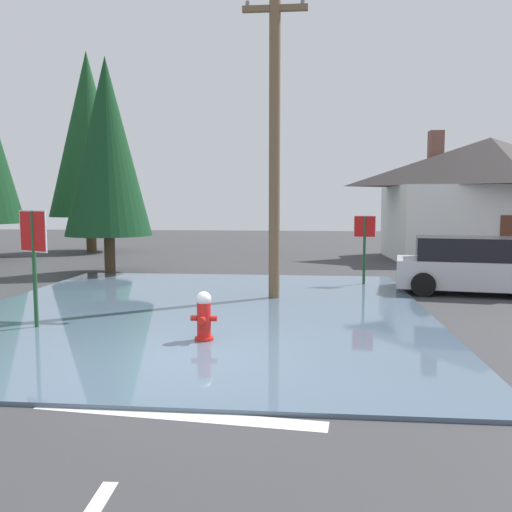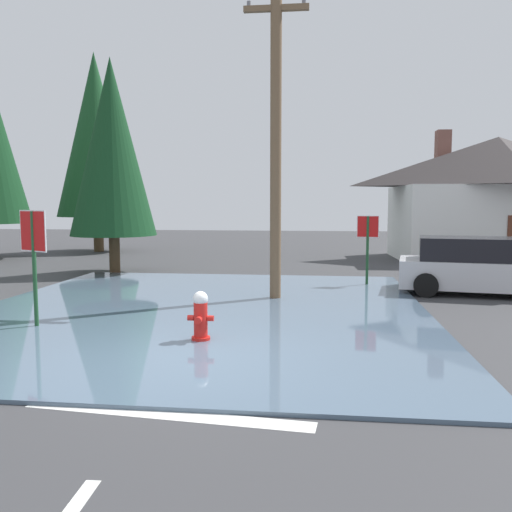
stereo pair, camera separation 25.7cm
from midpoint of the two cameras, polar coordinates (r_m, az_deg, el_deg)
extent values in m
cube|color=#38383A|center=(8.66, -6.87, -11.31)|extent=(80.00, 80.00, 0.10)
cube|color=#4C6075|center=(12.45, -5.41, -5.69)|extent=(10.28, 11.86, 0.06)
cube|color=silver|center=(6.62, -8.39, -16.29)|extent=(3.54, 0.65, 0.01)
cylinder|color=#1E4C28|center=(11.30, -21.83, -1.45)|extent=(0.08, 0.08, 2.31)
cube|color=white|center=(11.23, -21.98, 2.48)|extent=(0.73, 0.38, 0.81)
cube|color=red|center=(11.23, -21.98, 2.48)|extent=(0.69, 0.37, 0.76)
cylinder|color=red|center=(9.67, -5.10, -8.84)|extent=(0.33, 0.33, 0.11)
cylinder|color=red|center=(9.59, -5.12, -6.75)|extent=(0.24, 0.24, 0.61)
sphere|color=white|center=(9.51, -5.14, -4.53)|extent=(0.27, 0.27, 0.27)
cylinder|color=red|center=(9.62, -6.17, -6.54)|extent=(0.11, 0.10, 0.10)
cylinder|color=red|center=(9.55, -4.08, -6.61)|extent=(0.11, 0.10, 0.10)
cylinder|color=red|center=(9.41, -5.35, -6.80)|extent=(0.12, 0.11, 0.12)
cylinder|color=brown|center=(13.66, 2.66, 11.61)|extent=(0.28, 0.28, 7.79)
cube|color=brown|center=(14.38, 2.72, 24.77)|extent=(1.60, 0.14, 0.14)
cylinder|color=slate|center=(14.49, -0.20, 25.18)|extent=(0.10, 0.10, 0.12)
cylinder|color=slate|center=(14.40, 5.68, 25.28)|extent=(0.10, 0.10, 0.12)
cylinder|color=#1E4C28|center=(16.25, 12.18, 0.47)|extent=(0.08, 0.08, 2.08)
cube|color=white|center=(16.20, 12.23, 3.07)|extent=(0.63, 0.15, 0.64)
cube|color=red|center=(16.20, 12.23, 3.07)|extent=(0.60, 0.15, 0.61)
cube|color=silver|center=(25.57, 24.28, 3.20)|extent=(8.52, 5.73, 3.21)
pyramid|color=#332D2D|center=(25.62, 24.52, 9.11)|extent=(9.20, 6.18, 2.08)
cube|color=brown|center=(25.94, 19.47, 10.40)|extent=(0.63, 0.63, 1.88)
cube|color=silver|center=(15.83, 23.31, -1.78)|extent=(4.56, 2.48, 0.75)
cube|color=black|center=(15.72, 22.15, 0.72)|extent=(2.82, 1.99, 0.62)
cylinder|color=black|center=(16.63, 17.86, -2.06)|extent=(0.67, 0.32, 0.64)
cylinder|color=black|center=(14.85, 18.05, -2.96)|extent=(0.67, 0.32, 0.64)
cylinder|color=#4C3823|center=(28.58, -16.11, 2.26)|extent=(0.50, 0.50, 1.79)
cone|color=#194723|center=(28.74, -16.39, 12.20)|extent=(3.98, 3.98, 8.15)
cylinder|color=#4C3823|center=(19.56, -14.41, 0.18)|extent=(0.37, 0.37, 1.34)
cone|color=#143D1E|center=(19.57, -14.68, 11.10)|extent=(2.98, 2.98, 6.11)
camera|label=1|loc=(0.13, -89.40, 0.06)|focal=37.71mm
camera|label=2|loc=(0.13, 90.60, -0.06)|focal=37.71mm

